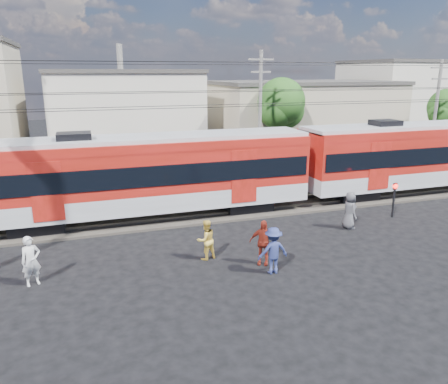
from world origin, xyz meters
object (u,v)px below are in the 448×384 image
(commuter_train, at_px, (151,172))
(pedestrian_a, at_px, (31,261))
(crossing_signal, at_px, (394,194))
(pedestrian_c, at_px, (273,250))

(commuter_train, relative_size, pedestrian_a, 28.43)
(commuter_train, bearing_deg, crossing_signal, -16.98)
(commuter_train, bearing_deg, pedestrian_c, -66.96)
(commuter_train, distance_m, pedestrian_c, 8.20)
(pedestrian_a, relative_size, crossing_signal, 0.99)
(pedestrian_a, distance_m, crossing_signal, 16.78)
(crossing_signal, bearing_deg, pedestrian_c, -155.11)
(commuter_train, bearing_deg, pedestrian_a, -132.04)
(commuter_train, distance_m, pedestrian_a, 7.77)
(pedestrian_a, bearing_deg, pedestrian_c, -32.79)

